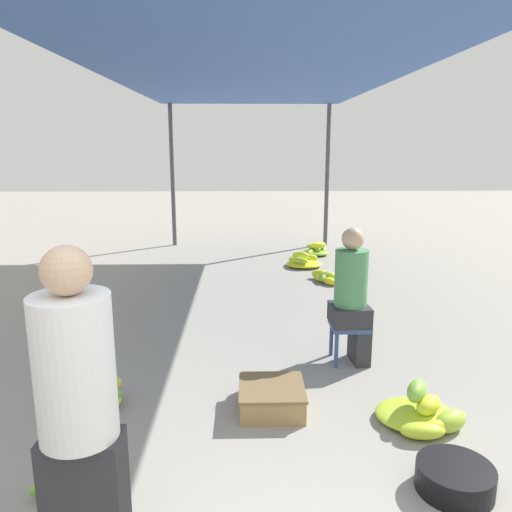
% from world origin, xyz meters
% --- Properties ---
extents(canopy_post_back_left, '(0.08, 0.08, 2.75)m').
position_xyz_m(canopy_post_back_left, '(-1.52, 8.46, 1.37)').
color(canopy_post_back_left, '#4C4C51').
rests_on(canopy_post_back_left, ground).
extents(canopy_post_back_right, '(0.08, 0.08, 2.75)m').
position_xyz_m(canopy_post_back_right, '(1.52, 8.46, 1.37)').
color(canopy_post_back_right, '#4C4C51').
rests_on(canopy_post_back_right, ground).
extents(canopy_tarp, '(3.44, 8.56, 0.04)m').
position_xyz_m(canopy_tarp, '(0.00, 4.38, 2.77)').
color(canopy_tarp, '#33569E').
rests_on(canopy_tarp, canopy_post_front_left).
extents(vendor_foreground, '(0.36, 0.35, 1.60)m').
position_xyz_m(vendor_foreground, '(-0.83, 0.54, 0.83)').
color(vendor_foreground, '#2D2D33').
rests_on(vendor_foreground, ground).
extents(stool, '(0.34, 0.34, 0.37)m').
position_xyz_m(stool, '(0.86, 2.90, 0.30)').
color(stool, '#384C84').
rests_on(stool, ground).
extents(vendor_seated, '(0.37, 0.37, 1.27)m').
position_xyz_m(vendor_seated, '(0.87, 2.90, 0.65)').
color(vendor_seated, '#2D2D33').
rests_on(vendor_seated, ground).
extents(basin_black, '(0.45, 0.45, 0.16)m').
position_xyz_m(basin_black, '(1.12, 1.10, 0.08)').
color(basin_black, black).
rests_on(basin_black, ground).
extents(banana_pile_left_0, '(0.47, 0.40, 0.28)m').
position_xyz_m(banana_pile_left_0, '(-1.09, 1.17, 0.09)').
color(banana_pile_left_0, '#74B337').
rests_on(banana_pile_left_0, ground).
extents(banana_pile_left_1, '(0.41, 0.43, 0.29)m').
position_xyz_m(banana_pile_left_1, '(-1.26, 2.13, 0.13)').
color(banana_pile_left_1, '#BDD02A').
rests_on(banana_pile_left_1, ground).
extents(banana_pile_right_0, '(0.66, 0.57, 0.30)m').
position_xyz_m(banana_pile_right_0, '(1.18, 1.81, 0.08)').
color(banana_pile_right_0, '#CBD528').
rests_on(banana_pile_right_0, ground).
extents(banana_pile_right_1, '(0.49, 0.59, 0.16)m').
position_xyz_m(banana_pile_right_1, '(1.11, 5.66, 0.06)').
color(banana_pile_right_1, '#88BB34').
rests_on(banana_pile_right_1, ground).
extents(banana_pile_right_2, '(0.59, 0.58, 0.25)m').
position_xyz_m(banana_pile_right_2, '(0.86, 6.61, 0.08)').
color(banana_pile_right_2, '#A3C52F').
rests_on(banana_pile_right_2, ground).
extents(banana_pile_right_3, '(0.52, 0.53, 0.25)m').
position_xyz_m(banana_pile_right_3, '(1.18, 7.44, 0.09)').
color(banana_pile_right_3, '#9BC230').
rests_on(banana_pile_right_3, ground).
extents(crate_near, '(0.50, 0.50, 0.20)m').
position_xyz_m(crate_near, '(0.10, 2.04, 0.10)').
color(crate_near, '#9E7A4C').
rests_on(crate_near, ground).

